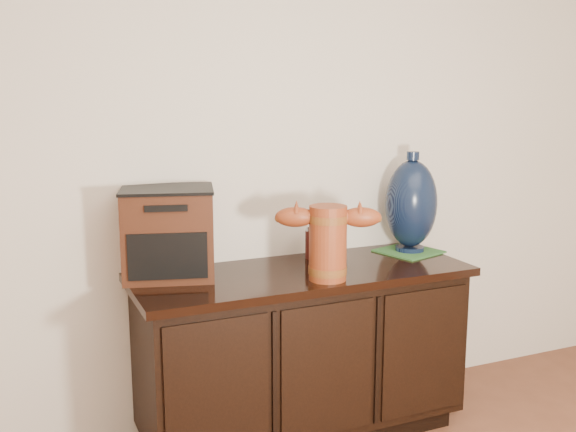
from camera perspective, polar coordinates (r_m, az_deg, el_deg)
name	(u,v)px	position (r m, az deg, el deg)	size (l,w,h in m)	color
sideboard	(302,351)	(3.02, 1.17, -11.37)	(1.46, 0.56, 0.75)	black
terracotta_vessel	(328,238)	(2.73, 3.40, -1.90)	(0.42, 0.25, 0.31)	brown
tv_radio	(168,233)	(2.81, -10.10, -1.41)	(0.44, 0.39, 0.37)	#3D1C0F
green_mat	(409,251)	(3.27, 10.18, -2.95)	(0.25, 0.25, 0.01)	#2F632C
lamp_base	(411,204)	(3.22, 10.39, 1.00)	(0.30, 0.30, 0.47)	black
spray_can	(311,243)	(3.08, 1.95, -2.26)	(0.05, 0.05, 0.15)	#55140E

